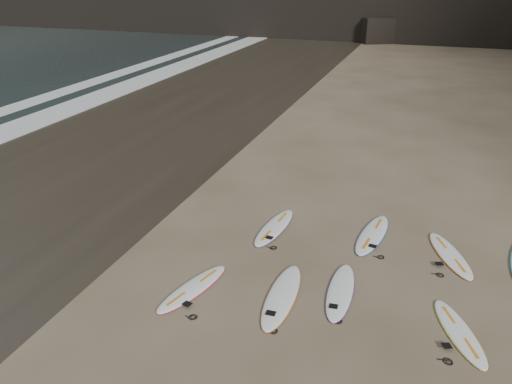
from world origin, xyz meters
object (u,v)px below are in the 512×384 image
surfboard_0 (193,288)px  surfboard_6 (372,234)px  surfboard_5 (274,227)px  surfboard_7 (450,255)px  surfboard_1 (282,296)px  surfboard_3 (459,332)px  surfboard_2 (340,291)px

surfboard_0 → surfboard_6: size_ratio=0.91×
surfboard_5 → surfboard_6: size_ratio=0.97×
surfboard_6 → surfboard_7: bearing=-3.6°
surfboard_1 → surfboard_7: surfboard_1 is taller
surfboard_1 → surfboard_6: size_ratio=1.03×
surfboard_3 → surfboard_7: 3.29m
surfboard_1 → surfboard_6: 4.10m
surfboard_2 → surfboard_0: bearing=-165.4°
surfboard_1 → surfboard_3: (3.99, 0.04, -0.01)m
surfboard_1 → surfboard_5: surfboard_1 is taller
surfboard_2 → surfboard_3: 2.77m
surfboard_5 → surfboard_7: size_ratio=1.04×
surfboard_0 → surfboard_3: bearing=19.8°
surfboard_3 → surfboard_7: (-0.18, 3.28, 0.00)m
surfboard_2 → surfboard_3: bearing=-15.8°
surfboard_2 → surfboard_7: 3.66m
surfboard_0 → surfboard_7: 7.04m
surfboard_0 → surfboard_1: (2.16, 0.43, 0.01)m
surfboard_0 → surfboard_1: size_ratio=0.88×
surfboard_1 → surfboard_7: (3.81, 3.32, -0.00)m
surfboard_3 → surfboard_2: bearing=143.1°
surfboard_0 → surfboard_5: (0.95, 3.65, 0.00)m
surfboard_5 → surfboard_7: bearing=6.6°
surfboard_1 → surfboard_3: surfboard_1 is taller
surfboard_0 → surfboard_7: size_ratio=0.98×
surfboard_0 → surfboard_2: surfboard_2 is taller
surfboard_2 → surfboard_7: (2.52, 2.66, -0.00)m
surfboard_5 → surfboard_7: surfboard_5 is taller
surfboard_0 → surfboard_6: (3.80, 4.19, 0.00)m
surfboard_0 → surfboard_7: bearing=47.6°
surfboard_0 → surfboard_3: size_ratio=1.06×
surfboard_1 → surfboard_5: size_ratio=1.07×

